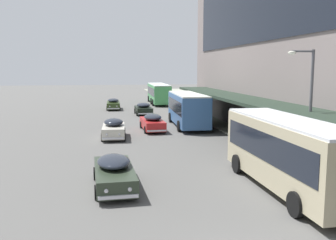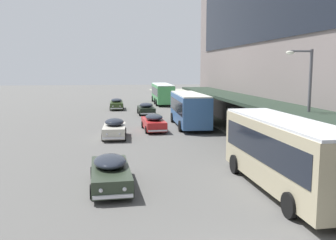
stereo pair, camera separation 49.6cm
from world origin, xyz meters
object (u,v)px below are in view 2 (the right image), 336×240
sedan_oncoming_front (146,109)px  vw_van (181,107)px  street_lamp (306,101)px  transit_bus_kerbside_far (162,92)px  transit_bus_kerbside_front (189,108)px  transit_bus_kerbside_rear (285,151)px  sedan_trailing_near (117,104)px  sedan_trailing_mid (154,122)px  sedan_lead_near (114,128)px  pedestrian_at_kerb (327,149)px  sedan_second_mid (110,172)px

sedan_oncoming_front → vw_van: 4.56m
vw_van → street_lamp: 24.96m
transit_bus_kerbside_far → street_lamp: (2.14, -40.68, 2.13)m
transit_bus_kerbside_front → transit_bus_kerbside_rear: bearing=-89.0°
sedan_trailing_near → sedan_trailing_mid: bearing=-80.4°
sedan_lead_near → street_lamp: 15.84m
sedan_oncoming_front → street_lamp: size_ratio=0.69×
sedan_lead_near → pedestrian_at_kerb: bearing=-45.1°
sedan_trailing_mid → vw_van: bearing=65.7°
sedan_oncoming_front → pedestrian_at_kerb: pedestrian_at_kerb is taller
transit_bus_kerbside_front → sedan_lead_near: size_ratio=2.11×
sedan_second_mid → pedestrian_at_kerb: pedestrian_at_kerb is taller
sedan_trailing_near → sedan_lead_near: (-0.46, -21.40, 0.02)m
sedan_second_mid → vw_van: 26.83m
sedan_trailing_near → pedestrian_at_kerb: (11.08, -32.97, 0.43)m
transit_bus_kerbside_front → pedestrian_at_kerb: transit_bus_kerbside_front is taller
transit_bus_kerbside_front → street_lamp: 17.16m
transit_bus_kerbside_far → sedan_lead_near: (-7.80, -28.76, -1.02)m
sedan_oncoming_front → street_lamp: (5.99, -26.92, 3.20)m
transit_bus_kerbside_far → sedan_oncoming_front: size_ratio=2.60×
sedan_trailing_mid → sedan_trailing_near: 18.53m
sedan_trailing_mid → sedan_trailing_near: (-3.09, 18.27, -0.01)m
transit_bus_kerbside_rear → transit_bus_kerbside_far: bearing=89.7°
sedan_lead_near → vw_van: 15.05m
transit_bus_kerbside_far → sedan_trailing_near: transit_bus_kerbside_far is taller
transit_bus_kerbside_far → sedan_trailing_near: (-7.34, -7.36, -1.04)m
sedan_trailing_near → street_lamp: bearing=-74.1°
transit_bus_kerbside_front → street_lamp: (2.73, -16.81, 2.08)m
sedan_trailing_near → sedan_second_mid: bearing=-91.3°
vw_van → street_lamp: street_lamp is taller
vw_van → pedestrian_at_kerb: bearing=-81.5°
sedan_trailing_mid → vw_van: vw_van is taller
transit_bus_kerbside_front → sedan_second_mid: transit_bus_kerbside_front is taller
street_lamp → vw_van: bearing=94.7°
street_lamp → transit_bus_kerbside_far: bearing=93.0°
vw_van → street_lamp: (2.03, -24.71, 2.82)m
vw_van → transit_bus_kerbside_rear: bearing=-90.7°
transit_bus_kerbside_far → vw_van: (0.11, -15.96, -0.70)m
transit_bus_kerbside_front → vw_van: transit_bus_kerbside_front is taller
transit_bus_kerbside_far → sedan_second_mid: (-8.09, -41.51, -1.06)m
sedan_lead_near → sedan_trailing_near: bearing=88.8°
transit_bus_kerbside_rear → vw_van: transit_bus_kerbside_rear is taller
transit_bus_kerbside_front → pedestrian_at_kerb: (4.33, -16.46, -0.67)m
transit_bus_kerbside_rear → sedan_second_mid: bearing=166.9°
pedestrian_at_kerb → street_lamp: bearing=-167.8°
sedan_oncoming_front → pedestrian_at_kerb: size_ratio=2.40×
pedestrian_at_kerb → sedan_trailing_near: bearing=108.6°
sedan_trailing_near → street_lamp: 34.78m
transit_bus_kerbside_front → sedan_lead_near: bearing=-145.9°
transit_bus_kerbside_rear → sedan_trailing_mid: bearing=102.8°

